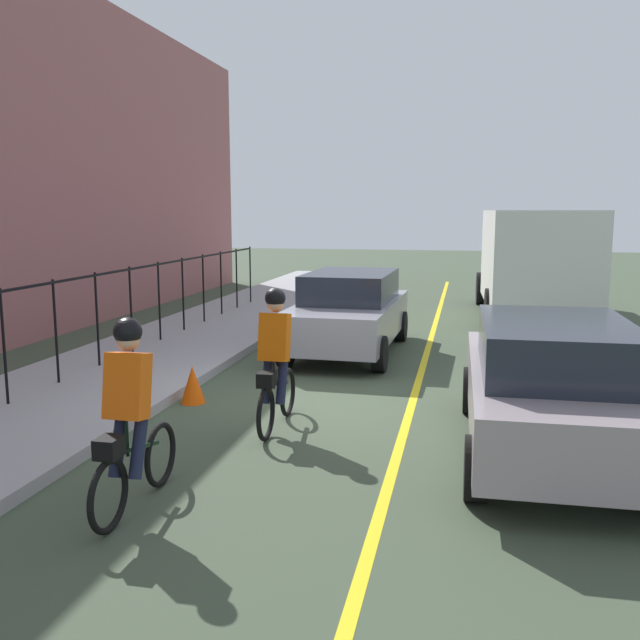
% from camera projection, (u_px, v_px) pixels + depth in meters
% --- Properties ---
extents(ground_plane, '(80.00, 80.00, 0.00)m').
position_uv_depth(ground_plane, '(301.00, 402.00, 10.13)').
color(ground_plane, '#3C4936').
extents(lane_line_centre, '(36.00, 0.12, 0.01)m').
position_uv_depth(lane_line_centre, '(411.00, 408.00, 9.80)').
color(lane_line_centre, yellow).
rests_on(lane_line_centre, ground).
extents(sidewalk, '(40.00, 3.20, 0.15)m').
position_uv_depth(sidewalk, '(90.00, 385.00, 10.82)').
color(sidewalk, '#989599').
rests_on(sidewalk, ground).
extents(iron_fence, '(17.09, 0.04, 1.60)m').
position_uv_depth(iron_fence, '(96.00, 301.00, 11.68)').
color(iron_fence, black).
rests_on(iron_fence, sidewalk).
extents(cyclist_lead, '(1.71, 0.36, 1.83)m').
position_uv_depth(cyclist_lead, '(275.00, 360.00, 8.73)').
color(cyclist_lead, black).
rests_on(cyclist_lead, ground).
extents(cyclist_follow, '(1.71, 0.36, 1.83)m').
position_uv_depth(cyclist_follow, '(130.00, 416.00, 6.33)').
color(cyclist_follow, black).
rests_on(cyclist_follow, ground).
extents(patrol_sedan, '(4.42, 1.96, 1.58)m').
position_uv_depth(patrol_sedan, '(552.00, 385.00, 7.81)').
color(patrol_sedan, gray).
rests_on(patrol_sedan, ground).
extents(parked_sedan_rear, '(4.45, 2.03, 1.58)m').
position_uv_depth(parked_sedan_rear, '(349.00, 311.00, 13.57)').
color(parked_sedan_rear, gray).
rests_on(parked_sedan_rear, ground).
extents(box_truck_background, '(6.78, 2.72, 2.78)m').
position_uv_depth(box_truck_background, '(533.00, 259.00, 17.80)').
color(box_truck_background, silver).
rests_on(box_truck_background, ground).
extents(traffic_cone_near, '(0.36, 0.36, 0.55)m').
position_uv_depth(traffic_cone_near, '(193.00, 385.00, 10.05)').
color(traffic_cone_near, '#EC4E06').
rests_on(traffic_cone_near, ground).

